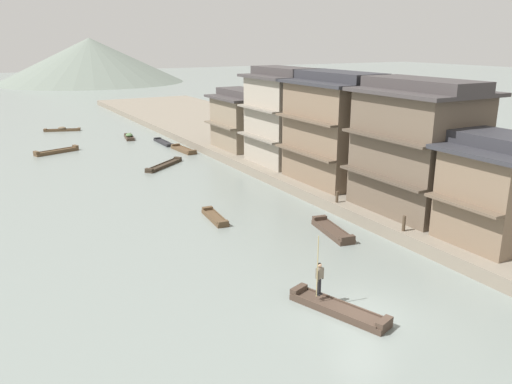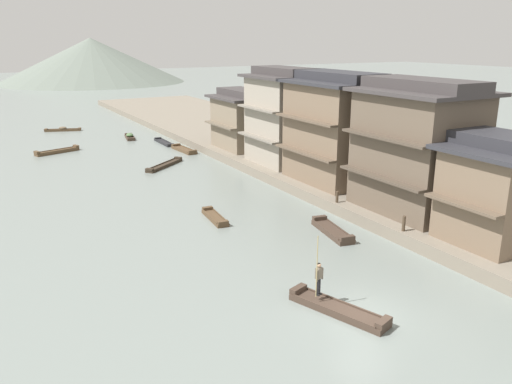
{
  "view_description": "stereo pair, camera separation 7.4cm",
  "coord_description": "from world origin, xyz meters",
  "px_view_note": "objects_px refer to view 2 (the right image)",
  "views": [
    {
      "loc": [
        -14.24,
        -15.55,
        11.96
      ],
      "look_at": [
        2.34,
        14.09,
        1.85
      ],
      "focal_mm": 36.11,
      "sensor_mm": 36.0,
      "label": 1
    },
    {
      "loc": [
        -14.17,
        -15.58,
        11.96
      ],
      "look_at": [
        2.34,
        14.09,
        1.85
      ],
      "focal_mm": 36.11,
      "sensor_mm": 36.0,
      "label": 2
    }
  ],
  "objects_px": {
    "mooring_post_dock_near": "(404,224)",
    "boatman_person": "(319,275)",
    "house_waterfront_nearest": "(500,190)",
    "house_waterfront_narrow": "(284,117)",
    "boat_moored_far": "(164,142)",
    "boat_moored_third": "(57,151)",
    "boat_foreground_poled": "(338,309)",
    "boat_moored_nearest": "(215,217)",
    "house_waterfront_far": "(244,119)",
    "boat_midriver_drifting": "(130,137)",
    "house_waterfront_tall": "(336,128)",
    "boat_moored_second": "(332,231)",
    "boat_midriver_upstream": "(63,130)",
    "boat_crossing_west": "(184,150)",
    "boat_upstream_distant": "(165,165)",
    "house_waterfront_second": "(417,147)",
    "mooring_post_dock_mid": "(337,197)"
  },
  "relations": [
    {
      "from": "house_waterfront_nearest",
      "to": "house_waterfront_second",
      "type": "xyz_separation_m",
      "value": [
        -0.01,
        6.42,
        1.28
      ]
    },
    {
      "from": "house_waterfront_nearest",
      "to": "house_waterfront_narrow",
      "type": "bearing_deg",
      "value": 90.68
    },
    {
      "from": "house_waterfront_second",
      "to": "house_waterfront_narrow",
      "type": "bearing_deg",
      "value": 90.92
    },
    {
      "from": "boat_midriver_upstream",
      "to": "house_waterfront_tall",
      "type": "height_order",
      "value": "house_waterfront_tall"
    },
    {
      "from": "house_waterfront_narrow",
      "to": "mooring_post_dock_near",
      "type": "distance_m",
      "value": 19.63
    },
    {
      "from": "house_waterfront_second",
      "to": "mooring_post_dock_near",
      "type": "xyz_separation_m",
      "value": [
        -3.56,
        -2.85,
        -3.81
      ]
    },
    {
      "from": "boat_moored_nearest",
      "to": "boat_midriver_drifting",
      "type": "height_order",
      "value": "boat_midriver_drifting"
    },
    {
      "from": "boat_moored_nearest",
      "to": "boat_moored_second",
      "type": "xyz_separation_m",
      "value": [
        5.43,
        -6.13,
        0.04
      ]
    },
    {
      "from": "boat_moored_third",
      "to": "house_waterfront_tall",
      "type": "height_order",
      "value": "house_waterfront_tall"
    },
    {
      "from": "boat_moored_far",
      "to": "house_waterfront_far",
      "type": "distance_m",
      "value": 12.13
    },
    {
      "from": "boatman_person",
      "to": "boat_midriver_upstream",
      "type": "relative_size",
      "value": 0.65
    },
    {
      "from": "house_waterfront_tall",
      "to": "mooring_post_dock_near",
      "type": "relative_size",
      "value": 9.15
    },
    {
      "from": "boat_moored_second",
      "to": "boat_crossing_west",
      "type": "distance_m",
      "value": 28.4
    },
    {
      "from": "mooring_post_dock_near",
      "to": "boatman_person",
      "type": "bearing_deg",
      "value": -157.68
    },
    {
      "from": "mooring_post_dock_near",
      "to": "house_waterfront_far",
      "type": "bearing_deg",
      "value": 83.05
    },
    {
      "from": "boat_moored_nearest",
      "to": "house_waterfront_far",
      "type": "bearing_deg",
      "value": 56.63
    },
    {
      "from": "house_waterfront_second",
      "to": "house_waterfront_far",
      "type": "relative_size",
      "value": 1.22
    },
    {
      "from": "boat_moored_nearest",
      "to": "house_waterfront_second",
      "type": "relative_size",
      "value": 0.42
    },
    {
      "from": "boat_midriver_drifting",
      "to": "mooring_post_dock_near",
      "type": "height_order",
      "value": "mooring_post_dock_near"
    },
    {
      "from": "boat_moored_second",
      "to": "house_waterfront_narrow",
      "type": "bearing_deg",
      "value": 68.86
    },
    {
      "from": "boat_moored_nearest",
      "to": "house_waterfront_tall",
      "type": "distance_m",
      "value": 12.84
    },
    {
      "from": "boat_midriver_upstream",
      "to": "boat_midriver_drifting",
      "type": "bearing_deg",
      "value": -56.82
    },
    {
      "from": "boat_moored_second",
      "to": "mooring_post_dock_near",
      "type": "bearing_deg",
      "value": -51.04
    },
    {
      "from": "boat_moored_third",
      "to": "boat_crossing_west",
      "type": "xyz_separation_m",
      "value": [
        12.48,
        -5.87,
        -0.02
      ]
    },
    {
      "from": "boat_moored_far",
      "to": "boat_midriver_drifting",
      "type": "bearing_deg",
      "value": 117.34
    },
    {
      "from": "boat_moored_nearest",
      "to": "mooring_post_dock_mid",
      "type": "height_order",
      "value": "mooring_post_dock_mid"
    },
    {
      "from": "boat_foreground_poled",
      "to": "house_waterfront_far",
      "type": "xyz_separation_m",
      "value": [
        11.84,
        31.59,
        3.64
      ]
    },
    {
      "from": "boat_upstream_distant",
      "to": "house_waterfront_nearest",
      "type": "xyz_separation_m",
      "value": [
        9.59,
        -29.49,
        3.69
      ]
    },
    {
      "from": "boat_moored_second",
      "to": "boat_moored_third",
      "type": "relative_size",
      "value": 0.88
    },
    {
      "from": "house_waterfront_second",
      "to": "house_waterfront_narrow",
      "type": "height_order",
      "value": "same"
    },
    {
      "from": "mooring_post_dock_near",
      "to": "house_waterfront_tall",
      "type": "bearing_deg",
      "value": 73.06
    },
    {
      "from": "boat_moored_second",
      "to": "boat_midriver_drifting",
      "type": "height_order",
      "value": "boat_midriver_drifting"
    },
    {
      "from": "boat_upstream_distant",
      "to": "boat_crossing_west",
      "type": "relative_size",
      "value": 1.05
    },
    {
      "from": "boat_moored_second",
      "to": "boat_upstream_distant",
      "type": "height_order",
      "value": "boat_moored_second"
    },
    {
      "from": "house_waterfront_narrow",
      "to": "house_waterfront_far",
      "type": "height_order",
      "value": "house_waterfront_narrow"
    },
    {
      "from": "boat_foreground_poled",
      "to": "house_waterfront_tall",
      "type": "xyz_separation_m",
      "value": [
        12.07,
        16.24,
        4.93
      ]
    },
    {
      "from": "boat_moored_second",
      "to": "house_waterfront_nearest",
      "type": "bearing_deg",
      "value": -47.82
    },
    {
      "from": "boat_upstream_distant",
      "to": "mooring_post_dock_mid",
      "type": "height_order",
      "value": "mooring_post_dock_mid"
    },
    {
      "from": "boat_midriver_upstream",
      "to": "house_waterfront_far",
      "type": "xyz_separation_m",
      "value": [
        14.5,
        -25.17,
        3.62
      ]
    },
    {
      "from": "house_waterfront_nearest",
      "to": "house_waterfront_narrow",
      "type": "relative_size",
      "value": 0.76
    },
    {
      "from": "boat_moored_far",
      "to": "boatman_person",
      "type": "bearing_deg",
      "value": -99.48
    },
    {
      "from": "boat_midriver_drifting",
      "to": "house_waterfront_tall",
      "type": "height_order",
      "value": "house_waterfront_tall"
    },
    {
      "from": "boat_foreground_poled",
      "to": "boat_upstream_distant",
      "type": "height_order",
      "value": "boat_foreground_poled"
    },
    {
      "from": "boat_foreground_poled",
      "to": "boat_crossing_west",
      "type": "distance_m",
      "value": 37.11
    },
    {
      "from": "boat_midriver_upstream",
      "to": "house_waterfront_narrow",
      "type": "bearing_deg",
      "value": -66.3
    },
    {
      "from": "boat_moored_nearest",
      "to": "boat_crossing_west",
      "type": "distance_m",
      "value": 23.17
    },
    {
      "from": "boatman_person",
      "to": "boat_moored_third",
      "type": "relative_size",
      "value": 0.62
    },
    {
      "from": "boat_moored_nearest",
      "to": "boat_upstream_distant",
      "type": "bearing_deg",
      "value": 82.57
    },
    {
      "from": "boat_foreground_poled",
      "to": "boat_moored_nearest",
      "type": "xyz_separation_m",
      "value": [
        0.4,
        14.23,
        -0.03
      ]
    },
    {
      "from": "boat_midriver_upstream",
      "to": "house_waterfront_nearest",
      "type": "height_order",
      "value": "house_waterfront_nearest"
    }
  ]
}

